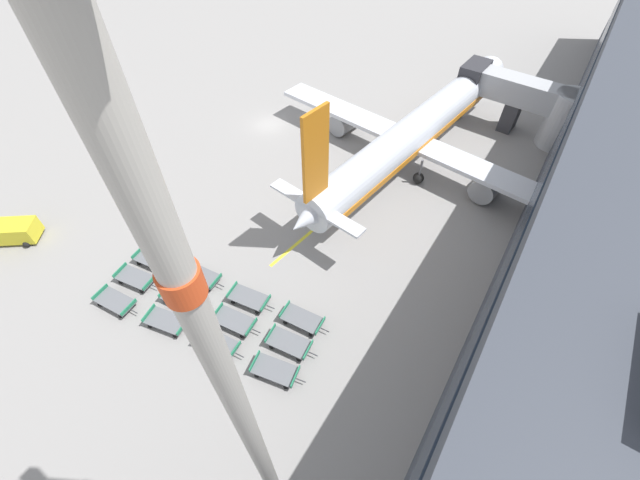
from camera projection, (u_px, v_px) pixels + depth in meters
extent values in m
plane|color=gray|center=(269.00, 125.00, 48.06)|extent=(500.00, 500.00, 0.00)
cube|color=#232D3D|center=(554.00, 154.00, 31.55)|extent=(0.12, 96.69, 4.37)
cylinder|color=#B2B5BA|center=(565.00, 121.00, 43.03)|extent=(4.14, 4.14, 6.12)
cube|color=#B2B5BA|center=(520.00, 91.00, 43.93)|extent=(11.23, 3.47, 2.64)
cube|color=#2D2D33|center=(473.00, 77.00, 46.14)|extent=(2.66, 4.29, 3.16)
cube|color=#38383D|center=(510.00, 115.00, 46.22)|extent=(1.76, 2.58, 3.49)
cylinder|color=silver|center=(419.00, 128.00, 40.92)|extent=(7.92, 34.30, 3.61)
sphere|color=silver|center=(489.00, 71.00, 49.54)|extent=(3.43, 3.43, 3.43)
cone|color=silver|center=(311.00, 215.00, 32.30)|extent=(3.95, 4.73, 3.43)
cube|color=orange|center=(316.00, 156.00, 28.50)|extent=(0.62, 2.72, 7.48)
cube|color=silver|center=(316.00, 207.00, 32.21)|extent=(9.49, 2.42, 0.24)
cube|color=silver|center=(410.00, 140.00, 40.84)|extent=(33.73, 7.34, 0.44)
cylinder|color=gray|center=(488.00, 185.00, 38.29)|extent=(2.92, 3.76, 2.50)
cylinder|color=gray|center=(345.00, 121.00, 45.93)|extent=(2.92, 3.76, 2.50)
cube|color=orange|center=(417.00, 133.00, 41.39)|extent=(7.56, 30.92, 0.65)
cylinder|color=#56565B|center=(461.00, 106.00, 47.78)|extent=(0.24, 0.24, 2.24)
sphere|color=black|center=(458.00, 114.00, 48.61)|extent=(1.14, 1.14, 1.14)
cylinder|color=#56565B|center=(420.00, 169.00, 39.54)|extent=(0.24, 0.24, 2.24)
sphere|color=black|center=(418.00, 178.00, 40.38)|extent=(1.14, 1.14, 1.14)
cylinder|color=#56565B|center=(376.00, 149.00, 41.87)|extent=(0.24, 0.24, 2.24)
sphere|color=black|center=(375.00, 157.00, 42.71)|extent=(1.14, 1.14, 1.14)
cube|color=yellow|center=(8.00, 231.00, 34.71)|extent=(5.02, 4.50, 1.63)
cube|color=#1E232D|center=(34.00, 227.00, 34.61)|extent=(1.11, 1.43, 0.57)
sphere|color=black|center=(27.00, 244.00, 34.73)|extent=(0.60, 0.60, 0.60)
sphere|color=black|center=(36.00, 228.00, 36.02)|extent=(0.60, 0.60, 0.60)
sphere|color=black|center=(1.00, 230.00, 35.87)|extent=(0.60, 0.60, 0.60)
cube|color=slate|center=(115.00, 301.00, 30.50)|extent=(3.30, 1.87, 0.10)
cube|color=#237F56|center=(129.00, 307.00, 29.87)|extent=(0.24, 1.55, 0.32)
cube|color=#237F56|center=(100.00, 292.00, 30.81)|extent=(0.24, 1.55, 0.32)
cube|color=#333338|center=(134.00, 312.00, 30.00)|extent=(0.70, 0.13, 0.06)
sphere|color=black|center=(121.00, 316.00, 30.05)|extent=(0.36, 0.36, 0.36)
sphere|color=black|center=(133.00, 303.00, 30.83)|extent=(0.36, 0.36, 0.36)
sphere|color=black|center=(100.00, 304.00, 30.72)|extent=(0.36, 0.36, 0.36)
sphere|color=black|center=(113.00, 292.00, 31.50)|extent=(0.36, 0.36, 0.36)
cube|color=slate|center=(166.00, 321.00, 29.34)|extent=(3.41, 2.19, 0.10)
cube|color=#237F56|center=(183.00, 326.00, 28.82)|extent=(0.41, 1.53, 0.32)
cube|color=#237F56|center=(148.00, 313.00, 29.54)|extent=(0.41, 1.53, 0.32)
cube|color=#333338|center=(189.00, 330.00, 28.97)|extent=(0.70, 0.21, 0.06)
sphere|color=black|center=(175.00, 335.00, 28.94)|extent=(0.36, 0.36, 0.36)
sphere|color=black|center=(185.00, 321.00, 29.76)|extent=(0.36, 0.36, 0.36)
sphere|color=black|center=(150.00, 326.00, 29.46)|extent=(0.36, 0.36, 0.36)
sphere|color=black|center=(161.00, 312.00, 30.28)|extent=(0.36, 0.36, 0.36)
cube|color=slate|center=(217.00, 343.00, 28.13)|extent=(3.31, 1.89, 0.10)
cube|color=#237F56|center=(234.00, 351.00, 27.51)|extent=(0.25, 1.55, 0.32)
cube|color=#237F56|center=(199.00, 333.00, 28.43)|extent=(0.25, 1.55, 0.32)
cube|color=#333338|center=(240.00, 355.00, 27.64)|extent=(0.70, 0.14, 0.06)
sphere|color=black|center=(225.00, 360.00, 27.68)|extent=(0.36, 0.36, 0.36)
sphere|color=black|center=(236.00, 344.00, 28.46)|extent=(0.36, 0.36, 0.36)
sphere|color=black|center=(200.00, 347.00, 28.35)|extent=(0.36, 0.36, 0.36)
sphere|color=black|center=(211.00, 332.00, 29.13)|extent=(0.36, 0.36, 0.36)
cube|color=slate|center=(275.00, 370.00, 26.81)|extent=(3.41, 2.19, 0.10)
cube|color=#237F56|center=(295.00, 376.00, 26.28)|extent=(0.41, 1.53, 0.32)
cube|color=#237F56|center=(254.00, 361.00, 27.01)|extent=(0.41, 1.53, 0.32)
cube|color=#333338|center=(301.00, 380.00, 26.44)|extent=(0.70, 0.21, 0.06)
sphere|color=black|center=(286.00, 387.00, 26.41)|extent=(0.36, 0.36, 0.36)
sphere|color=black|center=(294.00, 369.00, 27.23)|extent=(0.36, 0.36, 0.36)
sphere|color=black|center=(257.00, 375.00, 26.94)|extent=(0.36, 0.36, 0.36)
sphere|color=black|center=(265.00, 358.00, 27.75)|extent=(0.36, 0.36, 0.36)
cube|color=slate|center=(135.00, 278.00, 31.98)|extent=(3.36, 2.04, 0.10)
cube|color=#237F56|center=(149.00, 282.00, 31.41)|extent=(0.33, 1.55, 0.32)
cube|color=#237F56|center=(120.00, 270.00, 32.24)|extent=(0.33, 1.55, 0.32)
cube|color=#333338|center=(155.00, 286.00, 31.55)|extent=(0.70, 0.17, 0.06)
sphere|color=black|center=(142.00, 291.00, 31.56)|extent=(0.36, 0.36, 0.36)
sphere|color=black|center=(153.00, 279.00, 32.36)|extent=(0.36, 0.36, 0.36)
sphere|color=black|center=(121.00, 282.00, 32.16)|extent=(0.36, 0.36, 0.36)
sphere|color=black|center=(132.00, 270.00, 32.96)|extent=(0.36, 0.36, 0.36)
cube|color=slate|center=(181.00, 298.00, 30.69)|extent=(3.35, 1.99, 0.10)
cube|color=#237F56|center=(197.00, 303.00, 30.11)|extent=(0.30, 1.55, 0.32)
cube|color=#237F56|center=(165.00, 289.00, 30.96)|extent=(0.30, 1.55, 0.32)
cube|color=#333338|center=(202.00, 307.00, 30.25)|extent=(0.70, 0.16, 0.06)
sphere|color=black|center=(189.00, 312.00, 30.26)|extent=(0.36, 0.36, 0.36)
sphere|color=black|center=(199.00, 299.00, 31.06)|extent=(0.36, 0.36, 0.36)
sphere|color=black|center=(166.00, 302.00, 30.88)|extent=(0.36, 0.36, 0.36)
sphere|color=black|center=(177.00, 289.00, 31.67)|extent=(0.36, 0.36, 0.36)
cube|color=slate|center=(234.00, 320.00, 29.35)|extent=(3.34, 1.96, 0.10)
cube|color=#237F56|center=(251.00, 327.00, 28.76)|extent=(0.29, 1.55, 0.32)
cube|color=#237F56|center=(217.00, 311.00, 29.63)|extent=(0.29, 1.55, 0.32)
cube|color=#333338|center=(256.00, 331.00, 28.89)|extent=(0.70, 0.15, 0.06)
sphere|color=black|center=(243.00, 336.00, 28.92)|extent=(0.36, 0.36, 0.36)
sphere|color=black|center=(252.00, 321.00, 29.71)|extent=(0.36, 0.36, 0.36)
sphere|color=black|center=(218.00, 324.00, 29.55)|extent=(0.36, 0.36, 0.36)
sphere|color=black|center=(228.00, 311.00, 30.34)|extent=(0.36, 0.36, 0.36)
cube|color=slate|center=(289.00, 343.00, 28.15)|extent=(3.34, 1.98, 0.10)
cube|color=#237F56|center=(308.00, 350.00, 27.56)|extent=(0.30, 1.55, 0.32)
cube|color=#237F56|center=(270.00, 333.00, 28.43)|extent=(0.30, 1.55, 0.32)
cube|color=#333338|center=(313.00, 354.00, 27.70)|extent=(0.70, 0.16, 0.06)
sphere|color=black|center=(299.00, 359.00, 27.72)|extent=(0.36, 0.36, 0.36)
sphere|color=black|center=(307.00, 343.00, 28.51)|extent=(0.36, 0.36, 0.36)
sphere|color=black|center=(272.00, 347.00, 28.35)|extent=(0.36, 0.36, 0.36)
sphere|color=black|center=(280.00, 332.00, 29.14)|extent=(0.36, 0.36, 0.36)
cube|color=slate|center=(153.00, 259.00, 33.27)|extent=(3.34, 1.98, 0.10)
cube|color=#237F56|center=(167.00, 264.00, 32.68)|extent=(0.30, 1.55, 0.32)
cube|color=#237F56|center=(138.00, 252.00, 33.54)|extent=(0.30, 1.55, 0.32)
cube|color=#333338|center=(171.00, 268.00, 32.82)|extent=(0.70, 0.16, 0.06)
sphere|color=black|center=(159.00, 272.00, 32.84)|extent=(0.36, 0.36, 0.36)
sphere|color=black|center=(170.00, 261.00, 33.63)|extent=(0.36, 0.36, 0.36)
sphere|color=black|center=(139.00, 263.00, 33.46)|extent=(0.36, 0.36, 0.36)
sphere|color=black|center=(149.00, 252.00, 34.25)|extent=(0.36, 0.36, 0.36)
cube|color=slate|center=(201.00, 276.00, 32.12)|extent=(3.30, 1.88, 0.10)
cube|color=#237F56|center=(216.00, 281.00, 31.50)|extent=(0.25, 1.55, 0.32)
cube|color=#237F56|center=(186.00, 267.00, 32.43)|extent=(0.25, 1.55, 0.32)
cube|color=#333338|center=(220.00, 285.00, 31.63)|extent=(0.70, 0.13, 0.06)
sphere|color=black|center=(208.00, 289.00, 31.67)|extent=(0.36, 0.36, 0.36)
sphere|color=black|center=(218.00, 277.00, 32.45)|extent=(0.36, 0.36, 0.36)
sphere|color=black|center=(186.00, 279.00, 32.34)|extent=(0.36, 0.36, 0.36)
sphere|color=black|center=(197.00, 268.00, 33.12)|extent=(0.36, 0.36, 0.36)
cube|color=slate|center=(249.00, 298.00, 30.70)|extent=(3.36, 2.02, 0.10)
cube|color=#237F56|center=(266.00, 303.00, 30.12)|extent=(0.32, 1.55, 0.32)
cube|color=#237F56|center=(232.00, 289.00, 30.96)|extent=(0.32, 1.55, 0.32)
cube|color=#333338|center=(270.00, 307.00, 30.26)|extent=(0.70, 0.17, 0.06)
sphere|color=black|center=(257.00, 312.00, 30.27)|extent=(0.36, 0.36, 0.36)
sphere|color=black|center=(266.00, 299.00, 31.07)|extent=(0.36, 0.36, 0.36)
sphere|color=black|center=(233.00, 302.00, 30.88)|extent=(0.36, 0.36, 0.36)
sphere|color=black|center=(242.00, 289.00, 31.67)|extent=(0.36, 0.36, 0.36)
cube|color=slate|center=(302.00, 319.00, 29.45)|extent=(3.29, 1.85, 0.10)
cube|color=#237F56|center=(320.00, 326.00, 28.82)|extent=(0.23, 1.55, 0.32)
cube|color=#237F56|center=(284.00, 309.00, 29.77)|extent=(0.23, 1.55, 0.32)
cube|color=#333338|center=(325.00, 330.00, 28.95)|extent=(0.70, 0.13, 0.06)
sphere|color=black|center=(311.00, 334.00, 29.00)|extent=(0.36, 0.36, 0.36)
sphere|color=black|center=(319.00, 320.00, 29.78)|extent=(0.36, 0.36, 0.36)
sphere|color=black|center=(285.00, 322.00, 29.68)|extent=(0.36, 0.36, 0.36)
sphere|color=black|center=(294.00, 309.00, 30.46)|extent=(0.36, 0.36, 0.36)
cylinder|color=#ADA89E|center=(251.00, 436.00, 12.45)|extent=(0.62, 0.62, 26.10)
cylinder|color=#D8471E|center=(182.00, 283.00, 6.21)|extent=(0.72, 0.72, 0.60)
cube|color=yellow|center=(358.00, 192.00, 39.74)|extent=(3.47, 24.72, 0.01)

